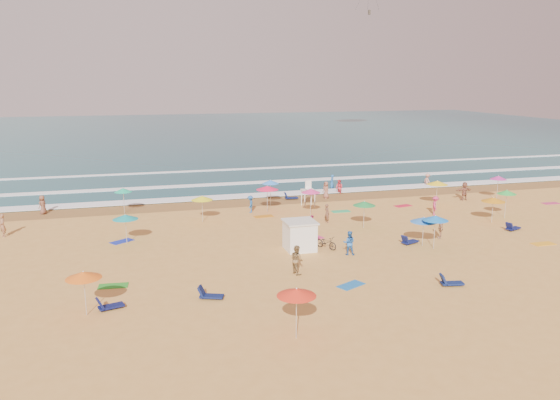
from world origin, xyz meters
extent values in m
plane|color=gold|center=(0.00, 0.00, 0.00)|extent=(220.00, 220.00, 0.00)
cube|color=#0C4756|center=(0.00, 84.00, 0.00)|extent=(220.00, 140.00, 0.18)
plane|color=olive|center=(0.00, 12.50, 0.01)|extent=(220.00, 220.00, 0.00)
cube|color=white|center=(0.00, 15.00, 0.10)|extent=(200.00, 2.20, 0.05)
cube|color=white|center=(0.00, 22.00, 0.10)|extent=(200.00, 1.60, 0.05)
cube|color=white|center=(0.00, 32.00, 0.10)|extent=(200.00, 1.20, 0.05)
cube|color=white|center=(-3.57, -3.61, 1.00)|extent=(2.00, 2.00, 2.00)
cube|color=silver|center=(-3.57, -3.61, 2.06)|extent=(2.20, 2.20, 0.12)
imported|color=black|center=(-1.67, -3.91, 0.46)|extent=(1.46, 1.79, 0.92)
cone|color=#F03586|center=(0.36, 5.66, 2.26)|extent=(1.71, 1.71, 0.35)
cone|color=yellow|center=(-9.23, 5.91, 2.10)|extent=(1.81, 1.81, 0.35)
cone|color=orange|center=(14.39, -0.76, 2.00)|extent=(1.96, 1.96, 0.35)
cone|color=teal|center=(-15.46, 1.18, 2.03)|extent=(1.85, 1.85, 0.35)
cone|color=yellow|center=(13.10, 5.91, 2.29)|extent=(1.96, 1.96, 0.35)
cone|color=#16BA86|center=(-15.65, 10.85, 2.16)|extent=(1.55, 1.55, 0.35)
cone|color=#FF1A51|center=(-2.99, 8.15, 2.22)|extent=(2.03, 2.03, 0.35)
cone|color=#3587F2|center=(-2.11, 10.41, 2.32)|extent=(1.61, 1.61, 0.35)
cone|color=orange|center=(-17.47, -11.28, 2.18)|extent=(1.80, 1.80, 0.35)
cone|color=#C82C93|center=(20.44, 6.73, 2.30)|extent=(1.62, 1.62, 0.35)
cone|color=red|center=(-7.81, -16.59, 2.30)|extent=(1.85, 1.85, 0.35)
cone|color=green|center=(16.45, 0.26, 2.33)|extent=(1.62, 1.62, 0.35)
cone|color=blue|center=(5.33, -5.13, 1.98)|extent=(1.91, 1.91, 0.35)
cone|color=blue|center=(5.74, -5.99, 2.28)|extent=(1.82, 1.82, 0.35)
cone|color=#208D3D|center=(3.21, 0.55, 2.05)|extent=(1.83, 1.83, 0.35)
cube|color=#0E1847|center=(-10.95, -10.89, 0.17)|extent=(1.41, 0.99, 0.34)
cube|color=#0D1345|center=(-16.26, -10.85, 0.17)|extent=(1.40, 0.90, 0.34)
cube|color=#101750|center=(4.69, -4.49, 0.17)|extent=(1.41, 0.97, 0.34)
cube|color=#0F1C4C|center=(2.97, -12.70, 0.17)|extent=(1.38, 0.80, 0.34)
cube|color=#0F154B|center=(14.52, -3.34, 0.17)|extent=(1.41, 0.94, 0.34)
cube|color=#0E1848|center=(0.63, 12.50, 0.17)|extent=(1.33, 0.64, 0.34)
cube|color=#1B2AA9|center=(-15.82, 1.80, 0.01)|extent=(1.89, 1.67, 0.03)
cube|color=#288C23|center=(-16.25, -7.43, 0.01)|extent=(1.77, 1.02, 0.03)
cube|color=#C37315|center=(-3.77, 6.38, 0.01)|extent=(1.76, 0.99, 0.03)
cube|color=#D5326B|center=(-1.79, -1.24, 0.01)|extent=(1.88, 1.33, 0.03)
cube|color=red|center=(10.10, 6.84, 0.01)|extent=(1.84, 1.20, 0.03)
cube|color=#1B62AB|center=(-2.73, -11.04, 0.01)|extent=(1.91, 1.52, 0.03)
cube|color=#2AAB65|center=(3.51, 6.33, 0.01)|extent=(1.71, 0.87, 0.03)
cube|color=orange|center=(14.18, -7.11, 0.01)|extent=(1.70, 0.87, 0.03)
cube|color=#BC2C5D|center=(24.58, 3.98, 0.01)|extent=(1.73, 0.91, 0.03)
imported|color=brown|center=(-22.71, 12.54, 0.87)|extent=(0.91, 1.01, 1.73)
imported|color=brown|center=(-5.22, -8.25, 0.91)|extent=(0.89, 1.03, 1.83)
imported|color=#235EA3|center=(6.42, 16.37, 0.68)|extent=(0.77, 0.81, 1.87)
imported|color=tan|center=(17.62, 15.32, 0.58)|extent=(0.72, 1.13, 1.67)
imported|color=tan|center=(7.63, -3.74, 0.77)|extent=(0.75, 0.98, 1.55)
imported|color=brown|center=(0.91, 2.96, 0.80)|extent=(0.48, 0.64, 1.60)
imported|color=#B52D58|center=(-1.65, -0.66, 0.85)|extent=(0.97, 1.02, 1.70)
imported|color=#965945|center=(4.19, 12.16, 0.86)|extent=(0.77, 0.96, 1.72)
imported|color=#975A45|center=(17.25, 7.59, 0.93)|extent=(1.74, 0.62, 1.85)
imported|color=#926143|center=(-24.63, 5.51, 0.91)|extent=(0.71, 0.79, 1.82)
imported|color=#DD3746|center=(6.28, 13.83, 0.63)|extent=(0.95, 1.05, 1.77)
imported|color=#225BA0|center=(-4.57, 8.18, 0.79)|extent=(0.86, 1.14, 1.57)
imported|color=blue|center=(-0.64, -5.62, 0.85)|extent=(1.01, 0.91, 1.70)
imported|color=#C43161|center=(11.13, 2.84, 0.86)|extent=(1.10, 1.29, 1.73)
cube|color=#3F3326|center=(31.09, 62.63, 24.50)|extent=(0.40, 0.30, 0.90)
camera|label=1|loc=(-14.81, -39.11, 11.86)|focal=35.00mm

